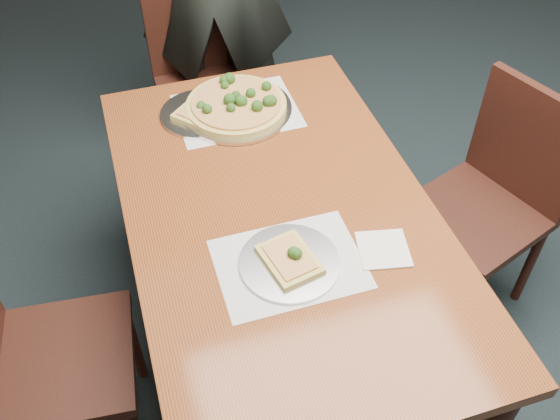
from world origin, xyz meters
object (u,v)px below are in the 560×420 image
object	(u,v)px
dining_table	(280,231)
chair_far	(203,71)
pizza_pan	(237,105)
chair_right	(495,193)
slice_plate_near	(290,261)
chair_left	(28,355)
slice_plate_far	(200,112)

from	to	relation	value
dining_table	chair_far	xyz separation A→B (m)	(-0.00, 1.15, -0.14)
chair_far	pizza_pan	distance (m)	0.69
chair_right	dining_table	bearing A→B (deg)	-105.15
dining_table	slice_plate_near	bearing A→B (deg)	-100.06
chair_far	pizza_pan	xyz separation A→B (m)	(0.01, -0.63, 0.26)
chair_left	slice_plate_far	distance (m)	0.96
chair_far	slice_plate_far	world-z (taller)	chair_far
chair_left	chair_right	xyz separation A→B (m)	(1.63, 0.18, 0.00)
dining_table	slice_plate_near	distance (m)	0.23
dining_table	slice_plate_far	xyz separation A→B (m)	(-0.13, 0.53, 0.10)
slice_plate_near	chair_far	bearing A→B (deg)	88.58
pizza_pan	slice_plate_far	world-z (taller)	pizza_pan
dining_table	chair_far	size ratio (longest dim) A/B	1.65
chair_far	slice_plate_far	bearing A→B (deg)	-102.47
chair_left	slice_plate_near	distance (m)	0.80
chair_far	slice_plate_near	xyz separation A→B (m)	(-0.03, -1.35, 0.25)
slice_plate_far	pizza_pan	bearing A→B (deg)	-7.61
dining_table	chair_left	xyz separation A→B (m)	(-0.80, -0.12, -0.14)
dining_table	pizza_pan	distance (m)	0.53
slice_plate_near	slice_plate_far	bearing A→B (deg)	96.97
pizza_pan	chair_right	bearing A→B (deg)	-28.38
dining_table	chair_far	bearing A→B (deg)	90.15
chair_far	pizza_pan	bearing A→B (deg)	-90.51
chair_left	chair_right	size ratio (longest dim) A/B	1.00
chair_far	slice_plate_far	distance (m)	0.68
slice_plate_near	slice_plate_far	world-z (taller)	slice_plate_near
chair_left	slice_plate_far	xyz separation A→B (m)	(0.67, 0.65, 0.25)
chair_left	slice_plate_far	world-z (taller)	chair_left
chair_far	slice_plate_near	world-z (taller)	chair_far
pizza_pan	slice_plate_near	size ratio (longest dim) A/B	1.39
dining_table	chair_left	bearing A→B (deg)	-171.64
chair_left	pizza_pan	bearing A→B (deg)	-46.21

